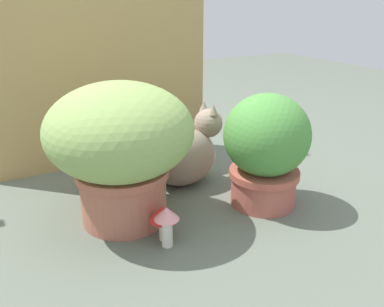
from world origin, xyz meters
TOP-DOWN VIEW (x-y plane):
  - ground_plane at (0.00, 0.00)m, footprint 6.00×6.00m
  - cardboard_backdrop at (-0.05, 0.56)m, footprint 0.94×0.03m
  - grass_planter at (-0.14, 0.05)m, footprint 0.45×0.45m
  - leafy_planter at (0.32, -0.07)m, footprint 0.29×0.29m
  - cat at (0.17, 0.20)m, footprint 0.38×0.20m
  - mushroom_ornament_red at (-0.08, -0.12)m, footprint 0.09×0.09m
  - mushroom_ornament_pink at (-0.08, -0.15)m, footprint 0.07×0.07m

SIDE VIEW (x-z plane):
  - ground_plane at x=0.00m, z-range 0.00..0.00m
  - mushroom_ornament_red at x=-0.08m, z-range 0.03..0.14m
  - mushroom_ornament_pink at x=-0.08m, z-range 0.02..0.15m
  - cat at x=0.17m, z-range -0.04..0.28m
  - leafy_planter at x=0.32m, z-range 0.01..0.40m
  - grass_planter at x=-0.14m, z-range 0.04..0.49m
  - cardboard_backdrop at x=-0.05m, z-range 0.00..0.85m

